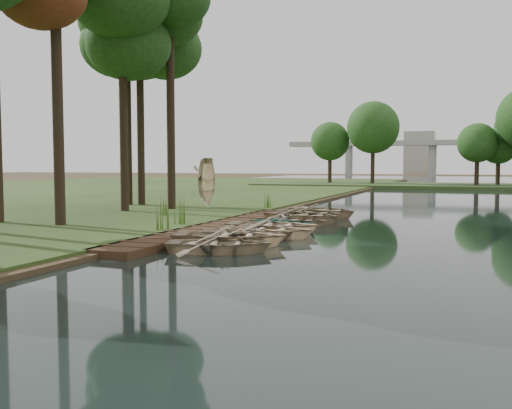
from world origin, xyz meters
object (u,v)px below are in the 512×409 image
(boardwalk, at_px, (218,228))
(stored_rowboat, at_px, (207,202))
(rowboat_1, at_px, (230,234))
(rowboat_0, at_px, (219,242))
(rowboat_2, at_px, (247,231))

(boardwalk, height_order, stored_rowboat, stored_rowboat)
(rowboat_1, xyz_separation_m, stored_rowboat, (-6.90, 12.80, 0.15))
(rowboat_0, height_order, rowboat_2, rowboat_2)
(boardwalk, relative_size, rowboat_0, 4.86)
(rowboat_1, bearing_deg, boardwalk, 15.52)
(boardwalk, bearing_deg, rowboat_0, -65.43)
(boardwalk, height_order, rowboat_0, rowboat_0)
(rowboat_2, bearing_deg, rowboat_0, 166.49)
(rowboat_1, bearing_deg, rowboat_2, -15.15)
(rowboat_2, bearing_deg, rowboat_1, 159.97)
(boardwalk, relative_size, rowboat_2, 4.76)
(rowboat_2, distance_m, stored_rowboat, 13.27)
(boardwalk, distance_m, rowboat_0, 6.26)
(rowboat_0, relative_size, rowboat_1, 0.86)
(boardwalk, height_order, rowboat_2, rowboat_2)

